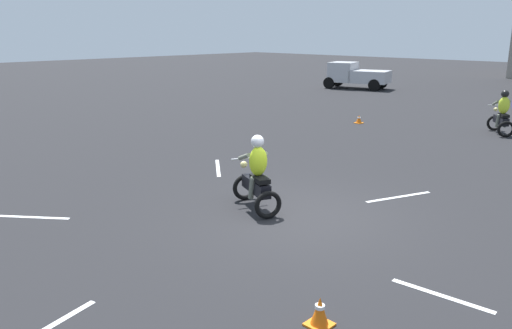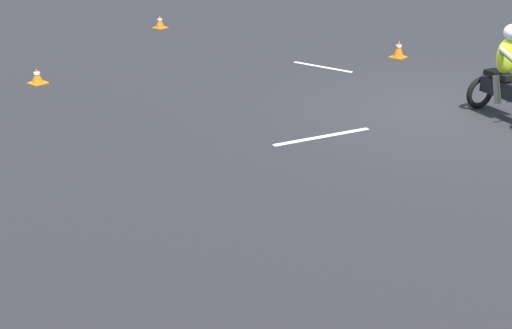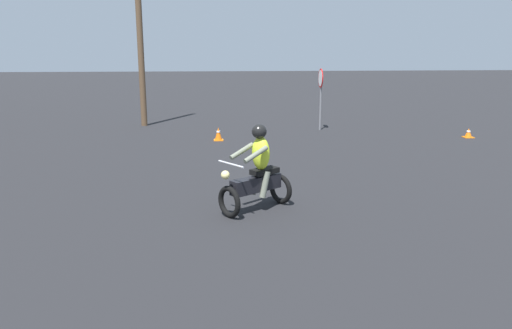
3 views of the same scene
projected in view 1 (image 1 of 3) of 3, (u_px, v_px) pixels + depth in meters
ground_plane at (305, 216)px, 10.44m from camera, size 120.00×120.00×0.00m
motorcycle_rider_foreground at (257, 177)px, 10.68m from camera, size 1.54×1.12×1.66m
motorcycle_rider_background at (502, 115)px, 18.62m from camera, size 1.31×1.48×1.66m
pickup_truck at (356, 75)px, 33.49m from camera, size 4.49×2.94×1.73m
traffic_cone_near_left at (359, 119)px, 20.97m from camera, size 0.32×0.32×0.35m
traffic_cone_far_right at (320, 312)px, 6.52m from camera, size 0.32×0.32×0.41m
lane_stripe_e at (441, 295)px, 7.31m from camera, size 1.51×0.23×0.01m
lane_stripe_n at (399, 197)px, 11.66m from camera, size 0.77×1.72×0.01m
lane_stripe_nw at (218, 168)px, 14.15m from camera, size 1.46×1.24×0.01m
lane_stripe_sw at (20, 217)px, 10.42m from camera, size 1.77×1.42×0.01m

